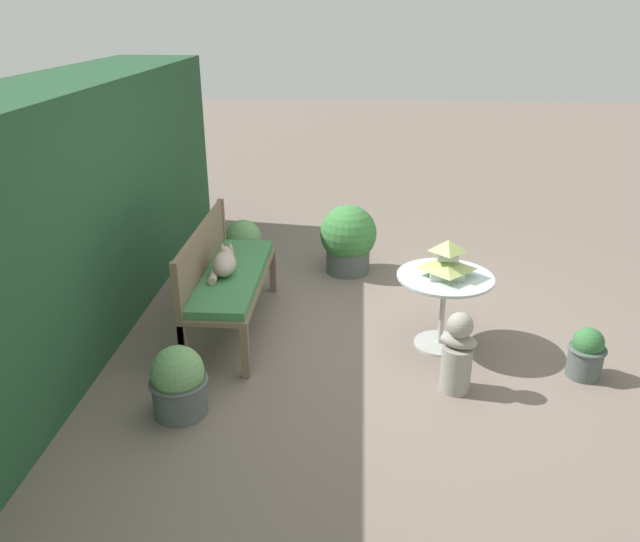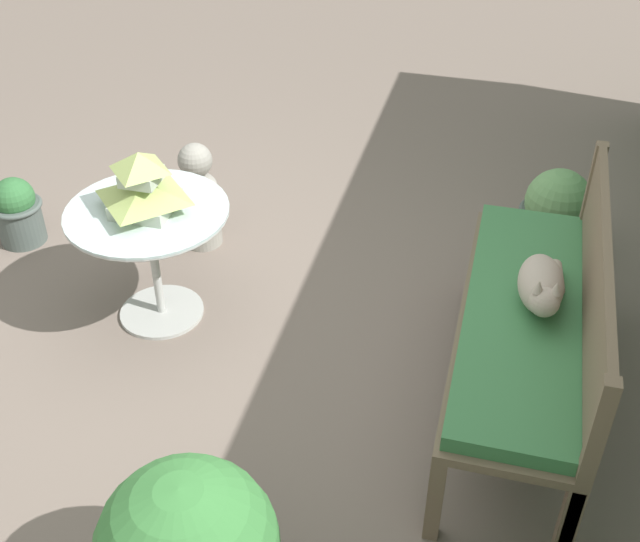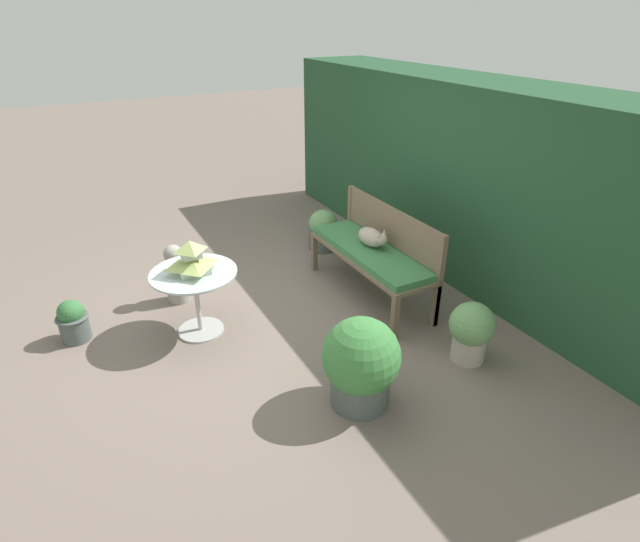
# 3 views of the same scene
# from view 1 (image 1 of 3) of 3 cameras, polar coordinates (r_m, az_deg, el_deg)

# --- Properties ---
(ground) EXTENTS (30.00, 30.00, 0.00)m
(ground) POSITION_cam_1_polar(r_m,az_deg,el_deg) (5.47, 4.65, -6.24)
(ground) COLOR #75665B
(foliage_hedge_back) EXTENTS (6.40, 1.01, 2.12)m
(foliage_hedge_back) POSITION_cam_1_polar(r_m,az_deg,el_deg) (5.63, -23.08, 4.54)
(foliage_hedge_back) COLOR #234C2D
(foliage_hedge_back) RESTS_ON ground
(garden_bench) EXTENTS (1.66, 0.54, 0.55)m
(garden_bench) POSITION_cam_1_polar(r_m,az_deg,el_deg) (5.48, -8.00, -0.75)
(garden_bench) COLOR brown
(garden_bench) RESTS_ON ground
(bench_backrest) EXTENTS (1.66, 0.06, 0.96)m
(bench_backrest) POSITION_cam_1_polar(r_m,az_deg,el_deg) (5.45, -10.70, 1.47)
(bench_backrest) COLOR brown
(bench_backrest) RESTS_ON ground
(cat) EXTENTS (0.47, 0.22, 0.23)m
(cat) POSITION_cam_1_polar(r_m,az_deg,el_deg) (5.38, -8.74, 0.73)
(cat) COLOR #A89989
(cat) RESTS_ON garden_bench
(patio_table) EXTENTS (0.79, 0.79, 0.64)m
(patio_table) POSITION_cam_1_polar(r_m,az_deg,el_deg) (5.25, 11.28, -1.76)
(patio_table) COLOR #B7B7B2
(patio_table) RESTS_ON ground
(pagoda_birdhouse) EXTENTS (0.37, 0.37, 0.31)m
(pagoda_birdhouse) POSITION_cam_1_polar(r_m,az_deg,el_deg) (5.14, 11.50, 0.93)
(pagoda_birdhouse) COLOR #B2BCA8
(pagoda_birdhouse) RESTS_ON patio_table
(garden_bust) EXTENTS (0.24, 0.31, 0.64)m
(garden_bust) POSITION_cam_1_polar(r_m,az_deg,el_deg) (4.75, 12.44, -7.46)
(garden_bust) COLOR gray
(garden_bust) RESTS_ON ground
(potted_plant_bench_left) EXTENTS (0.41, 0.41, 0.52)m
(potted_plant_bench_left) POSITION_cam_1_polar(r_m,az_deg,el_deg) (4.53, -12.81, -9.89)
(potted_plant_bench_left) COLOR #4C5651
(potted_plant_bench_left) RESTS_ON ground
(potted_plant_patio_mid) EXTENTS (0.30, 0.30, 0.41)m
(potted_plant_patio_mid) POSITION_cam_1_polar(r_m,az_deg,el_deg) (5.27, 23.18, -6.92)
(potted_plant_patio_mid) COLOR #4C5651
(potted_plant_patio_mid) RESTS_ON ground
(potted_plant_bench_right) EXTENTS (0.61, 0.61, 0.74)m
(potted_plant_bench_right) POSITION_cam_1_polar(r_m,az_deg,el_deg) (6.69, 2.59, 2.91)
(potted_plant_bench_right) COLOR #4C5651
(potted_plant_bench_right) RESTS_ON ground
(potted_plant_path_edge) EXTENTS (0.39, 0.39, 0.56)m
(potted_plant_path_edge) POSITION_cam_1_polar(r_m,az_deg,el_deg) (6.82, -7.00, 2.53)
(potted_plant_path_edge) COLOR #ADA393
(potted_plant_path_edge) RESTS_ON ground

